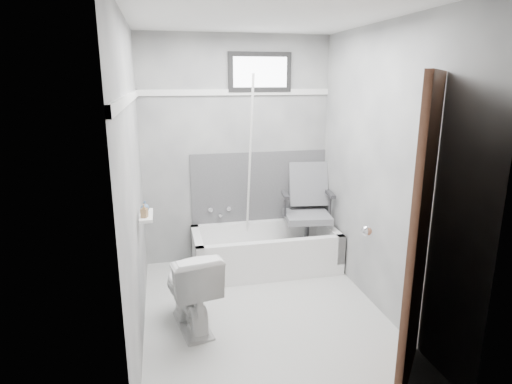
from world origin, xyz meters
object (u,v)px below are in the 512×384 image
object	(u,v)px
toilet	(190,288)
door	(491,255)
soap_bottle_a	(144,211)
office_chair	(307,210)
bathtub	(265,249)
soap_bottle_b	(145,206)

from	to	relation	value
toilet	door	distance (m)	2.14
soap_bottle_a	office_chair	bearing A→B (deg)	27.80
bathtub	door	xyz separation A→B (m)	(0.75, -2.21, 0.79)
bathtub	soap_bottle_a	size ratio (longest dim) A/B	13.82
door	toilet	bearing A→B (deg)	141.69
bathtub	soap_bottle_b	world-z (taller)	soap_bottle_b
office_chair	toilet	bearing A→B (deg)	-135.43
soap_bottle_a	soap_bottle_b	world-z (taller)	soap_bottle_a
bathtub	soap_bottle_a	bearing A→B (deg)	-145.08
door	soap_bottle_b	distance (m)	2.46
door	soap_bottle_b	bearing A→B (deg)	141.39
bathtub	door	size ratio (longest dim) A/B	0.75
bathtub	office_chair	size ratio (longest dim) A/B	1.57
soap_bottle_a	toilet	bearing A→B (deg)	-21.94
office_chair	toilet	world-z (taller)	office_chair
soap_bottle_a	door	bearing A→B (deg)	-35.96
soap_bottle_a	bathtub	bearing A→B (deg)	34.92
toilet	soap_bottle_b	xyz separation A→B (m)	(-0.32, 0.27, 0.62)
soap_bottle_a	soap_bottle_b	size ratio (longest dim) A/B	1.18
soap_bottle_b	bathtub	bearing A→B (deg)	30.05
soap_bottle_a	soap_bottle_b	distance (m)	0.14
bathtub	soap_bottle_a	world-z (taller)	soap_bottle_a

